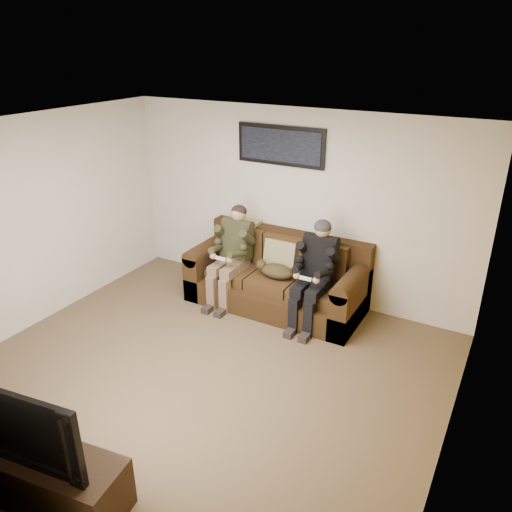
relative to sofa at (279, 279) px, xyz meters
The scene contains 15 objects.
floor 1.87m from the sofa, 89.71° to the right, with size 5.00×5.00×0.00m, color brown.
ceiling 2.89m from the sofa, 89.71° to the right, with size 5.00×5.00×0.00m, color silver.
wall_back 1.02m from the sofa, 88.72° to the left, with size 5.00×5.00×0.00m, color beige.
wall_left 3.23m from the sofa, 143.63° to the right, with size 4.50×4.50×0.00m, color beige.
wall_right 3.25m from the sofa, 36.17° to the right, with size 4.50×4.50×0.00m, color beige.
accent_wall_right 3.24m from the sofa, 36.28° to the right, with size 4.50×4.50×0.00m, color #BE8913.
sofa is the anchor object (origin of this frame).
throw_pillow 0.33m from the sofa, 90.00° to the left, with size 0.45×0.13×0.43m, color #8C845C.
throw_blanket 0.98m from the sofa, 157.53° to the left, with size 0.48×0.24×0.09m, color #C5BF91.
person_left 0.75m from the sofa, 161.96° to the right, with size 0.51×0.87×1.33m.
person_right 0.75m from the sofa, 18.00° to the right, with size 0.51×0.86×1.34m.
cat 0.28m from the sofa, 77.05° to the right, with size 0.66×0.26×0.24m.
framed_poster 1.79m from the sofa, 117.67° to the left, with size 1.25×0.05×0.52m.
tv_stand 3.79m from the sofa, 92.81° to the right, with size 1.44×0.46×0.45m, color black.
television 3.81m from the sofa, 92.81° to the right, with size 1.15×0.15×0.66m, color black.
Camera 1 is at (2.71, -3.66, 3.39)m, focal length 35.00 mm.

